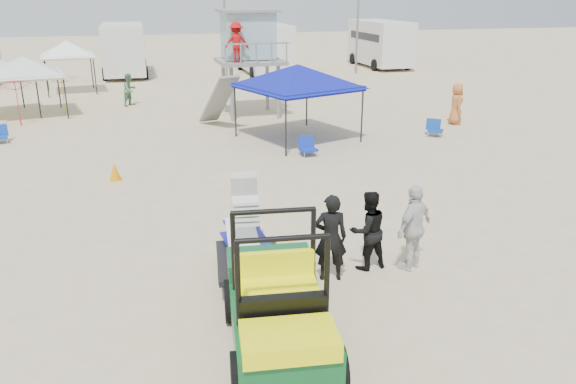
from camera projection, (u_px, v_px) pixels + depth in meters
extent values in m
plane|color=beige|center=(306.00, 330.00, 9.07)|extent=(140.00, 140.00, 0.00)
cube|color=#0C5024|center=(278.00, 317.00, 8.34)|extent=(1.67, 2.90, 0.49)
cube|color=#FFF90D|center=(278.00, 299.00, 8.24)|extent=(1.34, 0.91, 0.27)
cylinder|color=black|center=(252.00, 380.00, 7.37)|extent=(0.39, 0.74, 0.71)
cube|color=black|center=(249.00, 260.00, 10.49)|extent=(1.36, 1.84, 0.11)
cylinder|color=black|center=(223.00, 273.00, 10.44)|extent=(0.23, 0.47, 0.45)
imported|color=black|center=(331.00, 238.00, 10.44)|extent=(0.69, 0.53, 1.70)
imported|color=black|center=(368.00, 230.00, 10.89)|extent=(0.86, 0.72, 1.60)
imported|color=silver|center=(414.00, 228.00, 10.84)|extent=(1.09, 0.88, 1.74)
cylinder|color=gray|center=(232.00, 94.00, 23.47)|extent=(0.16, 0.16, 2.29)
cube|color=gray|center=(250.00, 61.00, 24.22)|extent=(2.78, 2.78, 0.15)
cube|color=#92B5BD|center=(248.00, 35.00, 24.11)|extent=(2.13, 1.86, 1.92)
imported|color=#B20F0F|center=(236.00, 42.00, 22.92)|extent=(1.04, 0.60, 1.61)
cylinder|color=black|center=(263.00, 125.00, 18.66)|extent=(0.06, 0.06, 2.00)
pyramid|color=#0E179E|center=(298.00, 64.00, 20.00)|extent=(4.48, 4.48, 0.80)
cube|color=#0E179E|center=(298.00, 87.00, 20.26)|extent=(4.48, 4.48, 0.18)
pyramid|color=silver|center=(22.00, 56.00, 24.01)|extent=(3.52, 3.52, 0.80)
cube|color=silver|center=(25.00, 75.00, 24.28)|extent=(3.52, 3.52, 0.18)
cylinder|color=black|center=(43.00, 78.00, 28.98)|extent=(0.06, 0.06, 2.01)
pyramid|color=white|center=(66.00, 40.00, 29.77)|extent=(2.86, 2.86, 0.80)
cube|color=white|center=(68.00, 56.00, 30.04)|extent=(2.86, 2.86, 0.18)
imported|color=red|center=(17.00, 103.00, 22.67)|extent=(2.63, 2.66, 1.90)
imported|color=gold|center=(64.00, 94.00, 24.88)|extent=(2.78, 2.77, 1.81)
cone|color=orange|center=(115.00, 172.00, 16.28)|extent=(0.34, 0.34, 0.50)
cube|color=#0F39AA|center=(0.00, 131.00, 20.41)|extent=(0.57, 0.31, 0.44)
cube|color=#102CAD|center=(308.00, 150.00, 18.69)|extent=(0.59, 0.55, 0.06)
cube|color=#102CAD|center=(306.00, 142.00, 18.84)|extent=(0.55, 0.23, 0.44)
cylinder|color=#B2B2B7|center=(304.00, 155.00, 18.50)|extent=(0.03, 0.03, 0.20)
cube|color=#0E3B9B|center=(435.00, 131.00, 21.26)|extent=(0.73, 0.72, 0.06)
cube|color=#0E3B9B|center=(433.00, 124.00, 21.41)|extent=(0.54, 0.46, 0.44)
cylinder|color=#B2B2B7|center=(432.00, 135.00, 21.06)|extent=(0.03, 0.03, 0.20)
cube|color=silver|center=(124.00, 48.00, 36.44)|extent=(2.50, 6.50, 3.00)
cube|color=black|center=(123.00, 41.00, 36.29)|extent=(2.54, 5.20, 0.50)
cylinder|color=black|center=(105.00, 74.00, 34.70)|extent=(0.25, 0.80, 0.80)
cube|color=silver|center=(264.00, 47.00, 37.25)|extent=(2.50, 7.00, 3.00)
cube|color=black|center=(264.00, 40.00, 37.10)|extent=(2.54, 5.60, 0.50)
cylinder|color=black|center=(253.00, 73.00, 35.36)|extent=(0.25, 0.80, 0.80)
cube|color=silver|center=(380.00, 42.00, 40.79)|extent=(2.50, 6.60, 3.00)
cube|color=black|center=(380.00, 36.00, 40.64)|extent=(2.54, 5.28, 0.50)
cylinder|color=black|center=(375.00, 65.00, 39.02)|extent=(0.25, 0.80, 0.80)
cylinder|color=slate|center=(225.00, 13.00, 33.04)|extent=(0.14, 0.14, 8.00)
cylinder|color=slate|center=(358.00, 11.00, 36.58)|extent=(0.14, 0.14, 8.00)
imported|color=#4F835A|center=(130.00, 90.00, 26.86)|extent=(0.94, 0.94, 1.54)
imported|color=#BA6735|center=(456.00, 104.00, 23.06)|extent=(0.72, 0.93, 1.68)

